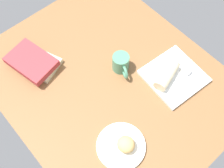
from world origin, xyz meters
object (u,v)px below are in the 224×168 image
object	(u,v)px
round_plate	(121,146)
breakfast_wrap	(167,75)
coffee_mug	(121,63)
scone_pastry	(126,144)
square_plate	(174,76)
sauce_cup	(186,71)
book_stack	(34,62)

from	to	relation	value
round_plate	breakfast_wrap	bearing A→B (deg)	104.90
coffee_mug	breakfast_wrap	bearing A→B (deg)	31.71
breakfast_wrap	coffee_mug	bearing A→B (deg)	-164.97
breakfast_wrap	scone_pastry	bearing A→B (deg)	-89.07
round_plate	coffee_mug	world-z (taller)	coffee_mug
round_plate	breakfast_wrap	world-z (taller)	breakfast_wrap
square_plate	round_plate	bearing A→B (deg)	-78.79
scone_pastry	sauce_cup	xyz separation A→B (cm)	(-7.28, 43.52, -1.43)
square_plate	scone_pastry	bearing A→B (deg)	-76.40
sauce_cup	coffee_mug	bearing A→B (deg)	-137.05
scone_pastry	coffee_mug	distance (cm)	37.15
round_plate	scone_pastry	xyz separation A→B (cm)	(1.45, 1.18, 3.52)
breakfast_wrap	book_stack	distance (cm)	60.37
square_plate	coffee_mug	xyz separation A→B (cm)	(-19.39, -14.96, 3.61)
breakfast_wrap	square_plate	bearing A→B (deg)	51.04
round_plate	breakfast_wrap	xyz separation A→B (cm)	(-9.51, 35.72, 3.82)
sauce_cup	coffee_mug	size ratio (longest dim) A/B	0.39
breakfast_wrap	book_stack	size ratio (longest dim) A/B	0.62
coffee_mug	book_stack	bearing A→B (deg)	-133.77
book_stack	coffee_mug	bearing A→B (deg)	46.23
round_plate	book_stack	bearing A→B (deg)	-175.75
book_stack	coffee_mug	world-z (taller)	coffee_mug
book_stack	scone_pastry	bearing A→B (deg)	5.34
scone_pastry	book_stack	distance (cm)	56.59
square_plate	sauce_cup	xyz separation A→B (cm)	(2.04, 4.99, 1.99)
scone_pastry	sauce_cup	world-z (taller)	scone_pastry
book_stack	coffee_mug	distance (cm)	39.95
scone_pastry	breakfast_wrap	bearing A→B (deg)	107.60
breakfast_wrap	book_stack	bearing A→B (deg)	-155.42
round_plate	book_stack	world-z (taller)	book_stack
square_plate	coffee_mug	world-z (taller)	coffee_mug
round_plate	sauce_cup	size ratio (longest dim) A/B	4.24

